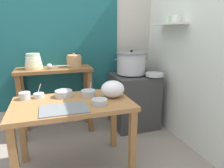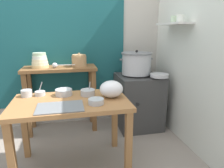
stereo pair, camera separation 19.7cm
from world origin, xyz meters
TOP-DOWN VIEW (x-y plane):
  - ground_plane at (0.00, 0.00)m, footprint 9.00×9.00m
  - wall_back at (0.08, 1.10)m, footprint 4.40×0.12m
  - wall_right at (1.40, 0.20)m, footprint 0.30×3.20m
  - prep_table at (-0.02, -0.05)m, footprint 1.10×0.66m
  - back_shelf_table at (-0.13, 0.83)m, footprint 0.96×0.40m
  - stove_block at (0.94, 0.70)m, footprint 0.60×0.61m
  - steamer_pot at (0.90, 0.72)m, footprint 0.47×0.42m
  - clay_pot at (0.13, 0.83)m, footprint 0.20×0.20m
  - bowl_stack_enamel at (-0.38, 0.83)m, footprint 0.22×0.22m
  - ladle at (-0.18, 0.77)m, footprint 0.29×0.07m
  - serving_tray at (-0.11, -0.22)m, footprint 0.40×0.28m
  - plastic_bag at (0.38, -0.03)m, footprint 0.23×0.22m
  - wide_pan at (1.14, 0.47)m, footprint 0.24×0.24m
  - prep_bowl_0 at (-0.32, 0.18)m, footprint 0.10×0.10m
  - prep_bowl_1 at (-0.08, 0.14)m, footprint 0.17×0.17m
  - prep_bowl_2 at (0.16, 0.08)m, footprint 0.15×0.15m
  - prep_bowl_3 at (0.21, -0.19)m, footprint 0.14×0.14m
  - prep_bowl_4 at (-0.45, 0.17)m, footprint 0.11×0.11m

SIDE VIEW (x-z plane):
  - ground_plane at x=0.00m, z-range 0.00..0.00m
  - stove_block at x=0.94m, z-range -0.01..0.77m
  - prep_table at x=-0.02m, z-range 0.25..0.97m
  - back_shelf_table at x=-0.13m, z-range 0.23..1.13m
  - serving_tray at x=-0.11m, z-range 0.72..0.73m
  - prep_bowl_0 at x=-0.32m, z-range 0.68..0.82m
  - prep_bowl_3 at x=0.21m, z-range 0.72..0.77m
  - prep_bowl_2 at x=0.16m, z-range 0.68..0.83m
  - prep_bowl_1 at x=-0.08m, z-range 0.72..0.79m
  - prep_bowl_4 at x=-0.45m, z-range 0.72..0.79m
  - wide_pan at x=1.14m, z-range 0.78..0.82m
  - plastic_bag at x=0.38m, z-range 0.72..0.89m
  - steamer_pot at x=0.90m, z-range 0.76..1.10m
  - ladle at x=-0.18m, z-range 0.90..0.97m
  - clay_pot at x=0.13m, z-range 0.89..1.07m
  - bowl_stack_enamel at x=-0.38m, z-range 0.89..1.08m
  - wall_right at x=1.40m, z-range 0.00..2.60m
  - wall_back at x=0.08m, z-range 0.00..2.60m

